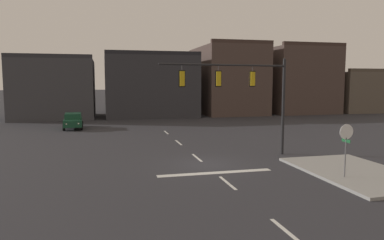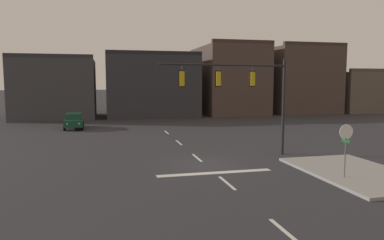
# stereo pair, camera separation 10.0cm
# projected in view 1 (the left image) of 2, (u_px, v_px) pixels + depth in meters

# --- Properties ---
(ground_plane) EXTENTS (400.00, 400.00, 0.00)m
(ground_plane) POSITION_uv_depth(u_px,v_px,m) (205.00, 165.00, 21.50)
(ground_plane) COLOR #2B2B30
(sidewalk_near_corner) EXTENTS (5.00, 8.00, 0.15)m
(sidewalk_near_corner) POSITION_uv_depth(u_px,v_px,m) (357.00, 172.00, 19.35)
(sidewalk_near_corner) COLOR gray
(sidewalk_near_corner) RESTS_ON ground
(stop_bar_paint) EXTENTS (6.40, 0.50, 0.01)m
(stop_bar_paint) POSITION_uv_depth(u_px,v_px,m) (215.00, 173.00, 19.57)
(stop_bar_paint) COLOR silver
(stop_bar_paint) RESTS_ON ground
(lane_centreline) EXTENTS (0.16, 26.40, 0.01)m
(lane_centreline) POSITION_uv_depth(u_px,v_px,m) (197.00, 158.00, 23.43)
(lane_centreline) COLOR silver
(lane_centreline) RESTS_ON ground
(signal_mast_near_side) EXTENTS (8.66, 0.95, 6.49)m
(signal_mast_near_side) POSITION_uv_depth(u_px,v_px,m) (245.00, 87.00, 23.18)
(signal_mast_near_side) COLOR black
(signal_mast_near_side) RESTS_ON ground
(stop_sign) EXTENTS (0.76, 0.64, 2.83)m
(stop_sign) POSITION_uv_depth(u_px,v_px,m) (346.00, 138.00, 17.97)
(stop_sign) COLOR #56565B
(stop_sign) RESTS_ON ground
(car_lot_nearside) EXTENTS (2.07, 4.52, 1.61)m
(car_lot_nearside) POSITION_uv_depth(u_px,v_px,m) (73.00, 120.00, 37.78)
(car_lot_nearside) COLOR #143D28
(car_lot_nearside) RESTS_ON ground
(building_row) EXTENTS (55.77, 13.21, 10.62)m
(building_row) POSITION_uv_depth(u_px,v_px,m) (211.00, 85.00, 53.91)
(building_row) COLOR #38383D
(building_row) RESTS_ON ground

